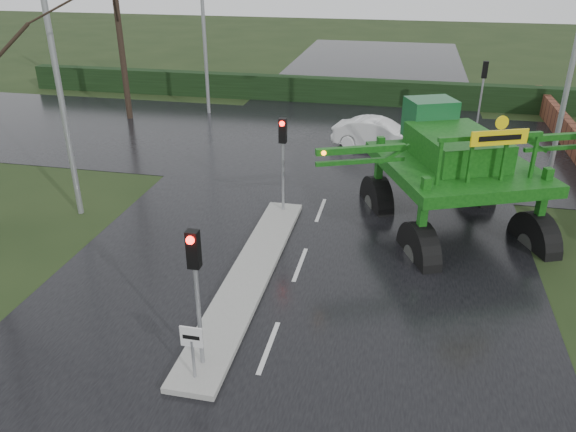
% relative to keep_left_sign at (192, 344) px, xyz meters
% --- Properties ---
extents(ground, '(140.00, 140.00, 0.00)m').
position_rel_keep_left_sign_xyz_m(ground, '(1.30, 1.50, -1.06)').
color(ground, black).
rests_on(ground, ground).
extents(road_main, '(14.00, 80.00, 0.02)m').
position_rel_keep_left_sign_xyz_m(road_main, '(1.30, 11.50, -1.05)').
color(road_main, black).
rests_on(road_main, ground).
extents(road_cross, '(80.00, 12.00, 0.02)m').
position_rel_keep_left_sign_xyz_m(road_cross, '(1.30, 17.50, -1.05)').
color(road_cross, black).
rests_on(road_cross, ground).
extents(median_island, '(1.20, 10.00, 0.16)m').
position_rel_keep_left_sign_xyz_m(median_island, '(0.00, 4.50, -0.97)').
color(median_island, gray).
rests_on(median_island, ground).
extents(hedge_row, '(44.00, 0.90, 1.50)m').
position_rel_keep_left_sign_xyz_m(hedge_row, '(1.30, 25.50, -0.31)').
color(hedge_row, black).
rests_on(hedge_row, ground).
extents(keep_left_sign, '(0.50, 0.07, 1.35)m').
position_rel_keep_left_sign_xyz_m(keep_left_sign, '(0.00, 0.00, 0.00)').
color(keep_left_sign, gray).
rests_on(keep_left_sign, ground).
extents(traffic_signal_near, '(0.26, 0.33, 3.52)m').
position_rel_keep_left_sign_xyz_m(traffic_signal_near, '(0.00, 0.49, 1.53)').
color(traffic_signal_near, gray).
rests_on(traffic_signal_near, ground).
extents(traffic_signal_mid, '(0.26, 0.33, 3.52)m').
position_rel_keep_left_sign_xyz_m(traffic_signal_mid, '(0.00, 8.99, 1.53)').
color(traffic_signal_mid, gray).
rests_on(traffic_signal_mid, ground).
extents(traffic_signal_far, '(0.26, 0.33, 3.52)m').
position_rel_keep_left_sign_xyz_m(traffic_signal_far, '(7.80, 21.51, 1.53)').
color(traffic_signal_far, gray).
rests_on(traffic_signal_far, ground).
extents(street_light_left_near, '(3.85, 0.30, 10.00)m').
position_rel_keep_left_sign_xyz_m(street_light_left_near, '(-6.89, 7.50, 4.93)').
color(street_light_left_near, gray).
rests_on(street_light_left_near, ground).
extents(street_light_right, '(3.85, 0.30, 10.00)m').
position_rel_keep_left_sign_xyz_m(street_light_right, '(9.49, 13.50, 4.93)').
color(street_light_right, gray).
rests_on(street_light_right, ground).
extents(street_light_left_far, '(3.85, 0.30, 10.00)m').
position_rel_keep_left_sign_xyz_m(street_light_left_far, '(-6.89, 21.50, 4.93)').
color(street_light_left_far, gray).
rests_on(street_light_left_far, ground).
extents(crop_sprayer, '(9.21, 7.47, 5.54)m').
position_rel_keep_left_sign_xyz_m(crop_sprayer, '(4.70, 7.04, 1.56)').
color(crop_sprayer, black).
rests_on(crop_sprayer, ground).
extents(white_sedan, '(4.50, 2.34, 1.41)m').
position_rel_keep_left_sign_xyz_m(white_sedan, '(2.87, 17.02, -1.06)').
color(white_sedan, white).
rests_on(white_sedan, ground).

